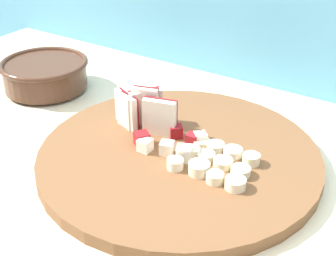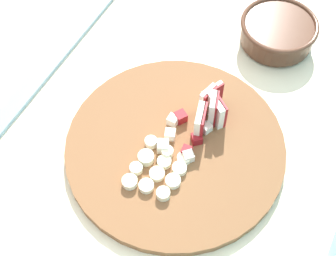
% 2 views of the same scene
% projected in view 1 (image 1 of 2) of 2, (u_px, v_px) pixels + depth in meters
% --- Properties ---
extents(tile_backsplash, '(2.40, 0.04, 1.42)m').
position_uv_depth(tile_backsplash, '(284.00, 169.00, 1.00)').
color(tile_backsplash, '#5BA3C1').
rests_on(tile_backsplash, ground).
extents(cutting_board, '(0.41, 0.41, 0.02)m').
position_uv_depth(cutting_board, '(179.00, 156.00, 0.69)').
color(cutting_board, brown).
rests_on(cutting_board, tiled_countertop).
extents(apple_wedge_fan, '(0.11, 0.06, 0.06)m').
position_uv_depth(apple_wedge_fan, '(143.00, 110.00, 0.73)').
color(apple_wedge_fan, maroon).
rests_on(apple_wedge_fan, cutting_board).
extents(apple_dice_pile, '(0.10, 0.08, 0.02)m').
position_uv_depth(apple_dice_pile, '(169.00, 141.00, 0.69)').
color(apple_dice_pile, maroon).
rests_on(apple_dice_pile, cutting_board).
extents(banana_slice_rows, '(0.11, 0.10, 0.02)m').
position_uv_depth(banana_slice_rows, '(216.00, 162.00, 0.65)').
color(banana_slice_rows, white).
rests_on(banana_slice_rows, cutting_board).
extents(ceramic_bowl, '(0.16, 0.16, 0.06)m').
position_uv_depth(ceramic_bowl, '(45.00, 73.00, 0.89)').
color(ceramic_bowl, '#4C2D1E').
rests_on(ceramic_bowl, tiled_countertop).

